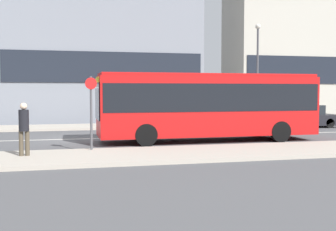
# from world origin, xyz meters

# --- Properties ---
(ground_plane) EXTENTS (120.00, 120.00, 0.00)m
(ground_plane) POSITION_xyz_m (0.00, 0.00, 0.00)
(ground_plane) COLOR #4F4F51
(sidewalk_near) EXTENTS (44.00, 3.50, 0.13)m
(sidewalk_near) POSITION_xyz_m (0.00, -6.25, 0.07)
(sidewalk_near) COLOR #B2A899
(sidewalk_near) RESTS_ON ground_plane
(sidewalk_far) EXTENTS (44.00, 3.50, 0.13)m
(sidewalk_far) POSITION_xyz_m (0.00, 6.25, 0.07)
(sidewalk_far) COLOR #B2A899
(sidewalk_far) RESTS_ON ground_plane
(lane_centerline) EXTENTS (41.80, 0.16, 0.01)m
(lane_centerline) POSITION_xyz_m (0.00, 0.00, 0.00)
(lane_centerline) COLOR silver
(lane_centerline) RESTS_ON ground_plane
(apartment_block_left_tower) EXTENTS (14.75, 5.53, 14.68)m
(apartment_block_left_tower) POSITION_xyz_m (2.32, 12.22, 7.33)
(apartment_block_left_tower) COLOR gray
(apartment_block_left_tower) RESTS_ON ground_plane
(apartment_block_right_tower) EXTENTS (13.26, 4.92, 14.61)m
(apartment_block_right_tower) POSITION_xyz_m (19.56, 11.92, 7.30)
(apartment_block_right_tower) COLOR #B7B2A3
(apartment_block_right_tower) RESTS_ON ground_plane
(city_bus) EXTENTS (10.16, 2.61, 3.13)m
(city_bus) POSITION_xyz_m (5.92, -2.25, 1.80)
(city_bus) COLOR red
(city_bus) RESTS_ON ground_plane
(parked_car_0) EXTENTS (4.36, 1.83, 1.44)m
(parked_car_0) POSITION_xyz_m (14.34, 3.31, 0.67)
(parked_car_0) COLOR black
(parked_car_0) RESTS_ON ground_plane
(pedestrian_near_stop) EXTENTS (0.35, 0.34, 1.82)m
(pedestrian_near_stop) POSITION_xyz_m (-1.90, -5.84, 1.17)
(pedestrian_near_stop) COLOR #4C4233
(pedestrian_near_stop) RESTS_ON sidewalk_near
(bus_stop_sign) EXTENTS (0.44, 0.12, 2.77)m
(bus_stop_sign) POSITION_xyz_m (0.43, -4.87, 1.74)
(bus_stop_sign) COLOR #4C4C51
(bus_stop_sign) RESTS_ON sidewalk_near
(street_lamp) EXTENTS (0.36, 0.36, 6.71)m
(street_lamp) POSITION_xyz_m (12.10, 5.37, 4.24)
(street_lamp) COLOR #4C4C51
(street_lamp) RESTS_ON sidewalk_far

